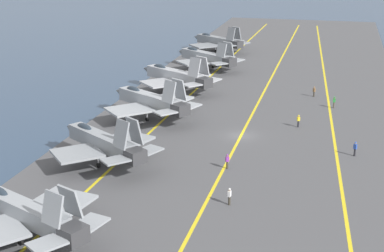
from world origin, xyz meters
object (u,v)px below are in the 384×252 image
object	(u,v)px
parked_jet_third	(103,142)
crew_brown_vest	(314,91)
crew_white_vest	(229,196)
crew_yellow_vest	(298,120)
parked_jet_fifth	(175,76)
parked_jet_fourth	(150,100)
crew_purple_vest	(227,161)
crew_blue_vest	(355,148)
crew_green_vest	(334,102)
parked_jet_sixth	(205,57)
parked_jet_second	(24,212)
parked_jet_seventh	(217,41)

from	to	relation	value
parked_jet_third	crew_brown_vest	bearing A→B (deg)	-31.74
crew_brown_vest	crew_white_vest	size ratio (longest dim) A/B	0.96
crew_yellow_vest	parked_jet_fifth	bearing A→B (deg)	54.88
parked_jet_fourth	crew_brown_vest	bearing A→B (deg)	-51.43
parked_jet_fifth	crew_purple_vest	distance (m)	36.20
crew_brown_vest	crew_yellow_vest	xyz separation A→B (m)	(-16.84, 1.29, 0.02)
parked_jet_fifth	crew_blue_vest	size ratio (longest dim) A/B	8.80
crew_brown_vest	crew_blue_vest	distance (m)	27.20
crew_brown_vest	crew_green_vest	bearing A→B (deg)	-151.15
crew_green_vest	crew_yellow_vest	xyz separation A→B (m)	(-10.82, 4.60, -0.03)
crew_purple_vest	parked_jet_fourth	bearing A→B (deg)	41.68
parked_jet_third	crew_blue_vest	size ratio (longest dim) A/B	8.09
parked_jet_fifth	crew_purple_vest	size ratio (longest dim) A/B	9.06
parked_jet_sixth	crew_white_vest	bearing A→B (deg)	-164.99
parked_jet_sixth	crew_purple_vest	size ratio (longest dim) A/B	8.76
parked_jet_fifth	crew_white_vest	xyz separation A→B (m)	(-42.04, -17.24, -1.51)
parked_jet_sixth	crew_purple_vest	world-z (taller)	parked_jet_sixth
parked_jet_fifth	crew_green_vest	world-z (taller)	parked_jet_fifth
crew_blue_vest	crew_green_vest	bearing A→B (deg)	7.92
parked_jet_second	crew_brown_vest	xyz separation A→B (m)	(54.14, -22.22, -1.46)
parked_jet_second	crew_yellow_vest	distance (m)	42.79
crew_yellow_vest	crew_green_vest	bearing A→B (deg)	-23.05
crew_purple_vest	crew_blue_vest	bearing A→B (deg)	-61.50
parked_jet_seventh	crew_brown_vest	size ratio (longest dim) A/B	8.43
crew_white_vest	parked_jet_seventh	bearing A→B (deg)	12.58
crew_yellow_vest	crew_white_vest	xyz separation A→B (m)	(-26.58, 4.73, 0.02)
parked_jet_fourth	crew_yellow_vest	world-z (taller)	parked_jet_fourth
crew_blue_vest	parked_jet_second	bearing A→B (deg)	134.25
crew_blue_vest	crew_yellow_vest	bearing A→B (deg)	37.67
parked_jet_fourth	parked_jet_sixth	bearing A→B (deg)	-0.74
parked_jet_fourth	crew_white_vest	xyz separation A→B (m)	(-25.50, -16.46, -1.68)
parked_jet_second	parked_jet_sixth	distance (m)	70.45
crew_yellow_vest	crew_white_vest	distance (m)	27.00
parked_jet_fifth	crew_purple_vest	xyz separation A→B (m)	(-32.79, -15.26, -1.53)
parked_jet_seventh	parked_jet_fifth	bearing A→B (deg)	-179.72
crew_yellow_vest	crew_white_vest	bearing A→B (deg)	169.91
parked_jet_second	crew_white_vest	bearing A→B (deg)	-56.52
parked_jet_third	parked_jet_sixth	xyz separation A→B (m)	(52.38, -0.29, -0.30)
parked_jet_seventh	crew_white_vest	size ratio (longest dim) A/B	8.13
parked_jet_second	crew_yellow_vest	bearing A→B (deg)	-29.30
parked_jet_fourth	crew_yellow_vest	xyz separation A→B (m)	(1.08, -21.19, -1.71)
parked_jet_fourth	crew_blue_vest	size ratio (longest dim) A/B	8.36
crew_blue_vest	parked_jet_third	bearing A→B (deg)	108.58
parked_jet_third	parked_jet_second	bearing A→B (deg)	-179.68
parked_jet_third	parked_jet_fifth	size ratio (longest dim) A/B	0.92
crew_white_vest	crew_blue_vest	bearing A→B (deg)	-35.73
parked_jet_fifth	parked_jet_seventh	size ratio (longest dim) A/B	1.09
crew_yellow_vest	parked_jet_third	bearing A→B (deg)	132.44
parked_jet_fourth	crew_purple_vest	xyz separation A→B (m)	(-16.26, -14.48, -1.71)
parked_jet_second	crew_blue_vest	size ratio (longest dim) A/B	8.58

